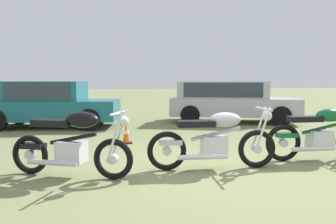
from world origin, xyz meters
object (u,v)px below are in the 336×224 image
motorcycle_black (72,144)px  motorcycle_silver (214,140)px  motorcycle_green (320,134)px  car_teal (50,102)px  car_silver (228,98)px  traffic_cone (126,134)px

motorcycle_black → motorcycle_silver: (2.23, -0.03, -0.01)m
motorcycle_green → car_teal: bearing=137.7°
car_silver → car_teal: bearing=-159.5°
car_silver → traffic_cone: size_ratio=9.88×
motorcycle_green → car_teal: size_ratio=0.47×
motorcycle_silver → traffic_cone: motorcycle_silver is taller
motorcycle_black → motorcycle_green: size_ratio=0.90×
car_teal → motorcycle_black: bearing=-68.9°
car_teal → traffic_cone: bearing=-46.5°
motorcycle_silver → car_teal: 6.67m
traffic_cone → motorcycle_silver: bearing=-64.7°
motorcycle_black → traffic_cone: bearing=92.6°
motorcycle_silver → car_silver: car_silver is taller
motorcycle_black → car_teal: size_ratio=0.42×
motorcycle_green → car_teal: car_teal is taller
motorcycle_black → traffic_cone: motorcycle_black is taller
motorcycle_black → motorcycle_silver: bearing=23.9°
car_silver → motorcycle_black: bearing=-110.3°
motorcycle_silver → car_silver: 6.44m
car_silver → traffic_cone: car_silver is taller
motorcycle_black → car_teal: 5.86m
motorcycle_silver → motorcycle_green: bearing=11.1°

